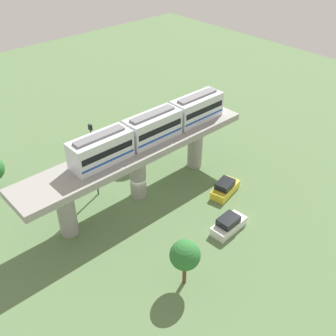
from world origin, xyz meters
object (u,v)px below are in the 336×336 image
Objects in this scene: tree_near_viaduct at (185,255)px; signal_post at (94,158)px; parked_car_yellow at (225,188)px; parked_car_white at (229,225)px; tree_far_corner at (137,135)px; train at (153,127)px.

tree_near_viaduct is 16.49m from signal_post.
parked_car_yellow is 14.61m from tree_near_viaduct.
tree_near_viaduct is 0.53× the size of signal_post.
parked_car_white is 0.80× the size of tree_far_corner.
parked_car_white is 9.02m from tree_near_viaduct.
signal_post is at bearing 35.82° from parked_car_yellow.
tree_far_corner is 8.92m from signal_post.
tree_far_corner reaches higher than parked_car_yellow.
parked_car_white is at bearing 175.02° from tree_far_corner.
tree_near_viaduct reaches higher than parked_car_yellow.
tree_near_viaduct is at bearing 152.74° from tree_far_corner.
signal_post is at bearing -5.37° from tree_near_viaduct.
tree_far_corner is at bearing -71.40° from signal_post.
parked_car_yellow is at bearing -131.51° from signal_post.
parked_car_white is 0.95× the size of parked_car_yellow.
parked_car_white is 0.46× the size of signal_post.
signal_post is (10.03, 11.34, 4.48)m from parked_car_yellow.
train reaches higher than tree_far_corner.
tree_near_viaduct reaches higher than parked_car_white.
train is 15.66m from tree_near_viaduct.
tree_near_viaduct is 0.93× the size of tree_far_corner.
train is 4.10× the size of tree_near_viaduct.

